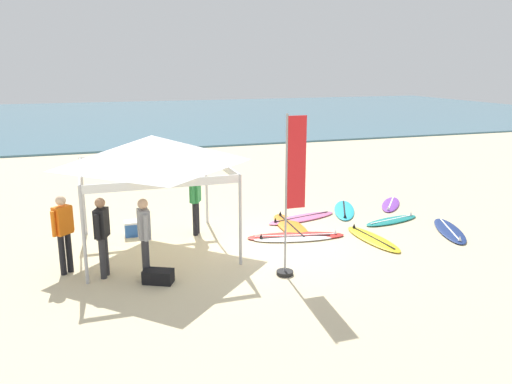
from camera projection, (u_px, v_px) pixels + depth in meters
ground_plane at (276, 245)px, 12.56m from camera, size 80.00×80.00×0.00m
sea at (138, 116)px, 43.29m from camera, size 80.00×36.00×0.10m
canopy_tent at (152, 151)px, 11.76m from camera, size 3.37×3.37×2.75m
surfboard_yellow at (373, 239)px, 12.90m from camera, size 0.71×2.16×0.19m
surfboard_pink at (302, 218)px, 14.65m from camera, size 2.34×1.13×0.19m
surfboard_teal at (392, 220)px, 14.42m from camera, size 1.95×0.92×0.19m
surfboard_white at (295, 238)px, 12.97m from camera, size 2.23×0.97×0.19m
surfboard_purple at (391, 204)px, 16.07m from camera, size 1.56×1.79×0.19m
surfboard_cyan at (344, 210)px, 15.44m from camera, size 1.50×2.21×0.19m
surfboard_navy at (450, 231)px, 13.52m from camera, size 1.41×2.24×0.19m
surfboard_orange at (291, 226)px, 13.89m from camera, size 0.80×2.46×0.19m
surfboard_red at (296, 236)px, 13.08m from camera, size 2.61×1.20×0.19m
person_green at (195, 198)px, 13.13m from camera, size 0.36×0.50×1.71m
person_orange at (63, 229)px, 10.63m from camera, size 0.43×0.40×1.71m
person_black at (102, 232)px, 10.44m from camera, size 0.33×0.52×1.71m
person_grey at (144, 233)px, 10.38m from camera, size 0.24×0.55×1.71m
banner_flag at (291, 203)px, 10.44m from camera, size 0.60×0.36×3.40m
gear_bag_near_tent at (158, 276)px, 10.34m from camera, size 0.68×0.55×0.28m
cooler_box at (134, 228)px, 13.21m from camera, size 0.50×0.36×0.39m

